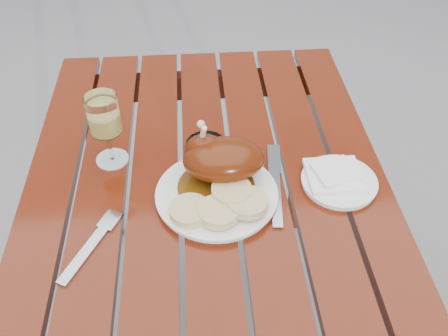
# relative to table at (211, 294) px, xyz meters

# --- Properties ---
(table) EXTENTS (0.80, 1.20, 0.75)m
(table) POSITION_rel_table_xyz_m (0.00, 0.00, 0.00)
(table) COLOR maroon
(table) RESTS_ON ground
(dinner_plate) EXTENTS (0.28, 0.28, 0.02)m
(dinner_plate) POSITION_rel_table_xyz_m (0.02, -0.01, 0.38)
(dinner_plate) COLOR white
(dinner_plate) RESTS_ON table
(roast_duck) EXTENTS (0.19, 0.18, 0.13)m
(roast_duck) POSITION_rel_table_xyz_m (0.03, 0.04, 0.44)
(roast_duck) COLOR #573209
(roast_duck) RESTS_ON dinner_plate
(bread_dumplings) EXTENTS (0.20, 0.13, 0.03)m
(bread_dumplings) POSITION_rel_table_xyz_m (0.03, -0.05, 0.41)
(bread_dumplings) COLOR #D8C484
(bread_dumplings) RESTS_ON dinner_plate
(wine_glass) EXTENTS (0.10, 0.10, 0.18)m
(wine_glass) POSITION_rel_table_xyz_m (-0.21, 0.13, 0.46)
(wine_glass) COLOR #EADE6A
(wine_glass) RESTS_ON table
(side_plate) EXTENTS (0.17, 0.17, 0.01)m
(side_plate) POSITION_rel_table_xyz_m (0.29, 0.02, 0.38)
(side_plate) COLOR white
(side_plate) RESTS_ON table
(napkin) EXTENTS (0.12, 0.11, 0.01)m
(napkin) POSITION_rel_table_xyz_m (0.28, 0.03, 0.39)
(napkin) COLOR white
(napkin) RESTS_ON side_plate
(ashtray) EXTENTS (0.10, 0.10, 0.02)m
(ashtray) POSITION_rel_table_xyz_m (0.00, 0.15, 0.39)
(ashtray) COLOR #B2B7BC
(ashtray) RESTS_ON table
(fork) EXTENTS (0.10, 0.17, 0.01)m
(fork) POSITION_rel_table_xyz_m (-0.24, -0.13, 0.38)
(fork) COLOR gray
(fork) RESTS_ON table
(knife) EXTENTS (0.04, 0.22, 0.01)m
(knife) POSITION_rel_table_xyz_m (0.15, 0.01, 0.38)
(knife) COLOR gray
(knife) RESTS_ON table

